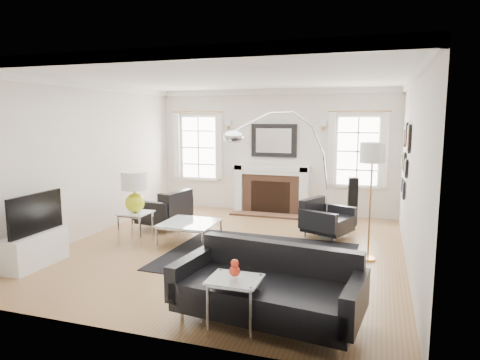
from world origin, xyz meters
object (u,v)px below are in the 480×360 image
(fireplace, at_px, (272,190))
(arc_floor_lamp, at_px, (283,170))
(armchair_right, at_px, (325,220))
(armchair_left, at_px, (166,211))
(coffee_table, at_px, (190,224))
(gourd_lamp, at_px, (134,189))
(sofa, at_px, (269,289))

(fireplace, bearing_deg, arc_floor_lamp, -71.45)
(arc_floor_lamp, bearing_deg, armchair_right, 42.45)
(armchair_left, relative_size, arc_floor_lamp, 0.44)
(coffee_table, height_order, gourd_lamp, gourd_lamp)
(fireplace, distance_m, arc_floor_lamp, 2.43)
(sofa, distance_m, arc_floor_lamp, 3.06)
(arc_floor_lamp, bearing_deg, sofa, -80.18)
(armchair_left, bearing_deg, armchair_right, 6.69)
(armchair_left, xyz_separation_m, gourd_lamp, (-0.01, -1.09, 0.61))
(armchair_left, distance_m, coffee_table, 1.27)
(sofa, bearing_deg, fireplace, 103.68)
(coffee_table, bearing_deg, sofa, -48.80)
(sofa, height_order, arc_floor_lamp, arc_floor_lamp)
(coffee_table, bearing_deg, armchair_left, 136.26)
(coffee_table, distance_m, arc_floor_lamp, 1.84)
(fireplace, bearing_deg, armchair_left, -130.28)
(armchair_left, bearing_deg, gourd_lamp, -90.59)
(armchair_right, bearing_deg, fireplace, 131.44)
(coffee_table, distance_m, gourd_lamp, 1.12)
(gourd_lamp, distance_m, arc_floor_lamp, 2.56)
(armchair_left, distance_m, arc_floor_lamp, 2.58)
(sofa, bearing_deg, armchair_right, 87.24)
(armchair_left, height_order, coffee_table, armchair_left)
(armchair_left, height_order, gourd_lamp, gourd_lamp)
(armchair_left, xyz_separation_m, arc_floor_lamp, (2.39, -0.25, 0.93))
(gourd_lamp, bearing_deg, arc_floor_lamp, 19.23)
(fireplace, xyz_separation_m, arc_floor_lamp, (0.74, -2.20, 0.73))
(gourd_lamp, relative_size, arc_floor_lamp, 0.30)
(sofa, relative_size, armchair_left, 2.01)
(fireplace, height_order, sofa, fireplace)
(armchair_left, relative_size, armchair_right, 0.97)
(gourd_lamp, xyz_separation_m, arc_floor_lamp, (2.40, 0.84, 0.32))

